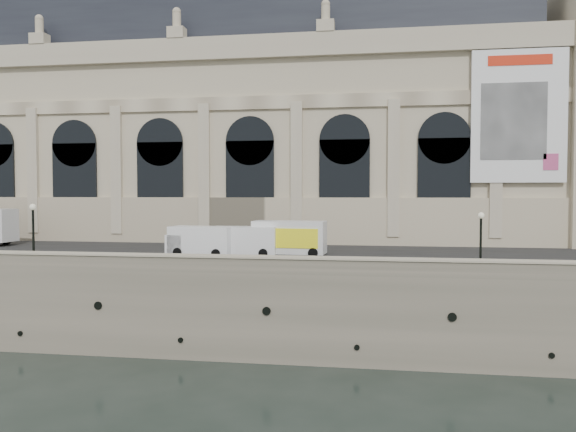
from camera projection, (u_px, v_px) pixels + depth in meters
name	position (u px, v px, depth m)	size (l,w,h in m)	color
ground	(238.00, 363.00, 37.87)	(260.00, 260.00, 0.00)	black
quay	(303.00, 259.00, 72.31)	(160.00, 70.00, 6.00)	gray
street	(274.00, 252.00, 51.45)	(160.00, 24.00, 0.06)	#2D2D2D
parapet	(239.00, 264.00, 38.19)	(160.00, 1.40, 1.21)	gray
museum	(250.00, 125.00, 68.45)	(69.00, 18.70, 29.10)	beige
van_b	(241.00, 241.00, 48.55)	(5.84, 2.60, 2.56)	white
van_c	(198.00, 241.00, 48.58)	(6.02, 2.98, 2.58)	white
box_truck	(285.00, 238.00, 48.98)	(7.67, 3.09, 3.03)	silver
lamp_left	(33.00, 235.00, 41.97)	(0.47, 0.47, 4.66)	black
lamp_right	(481.00, 244.00, 37.55)	(0.43, 0.43, 4.18)	black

